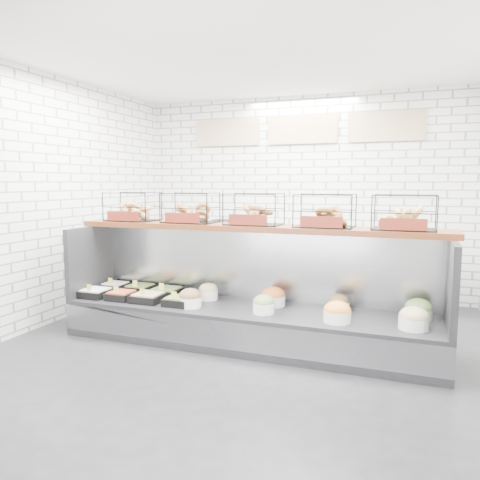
% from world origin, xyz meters
% --- Properties ---
extents(ground, '(5.50, 5.50, 0.00)m').
position_xyz_m(ground, '(0.00, 0.00, 0.00)').
color(ground, black).
rests_on(ground, ground).
extents(room_shell, '(5.02, 5.51, 3.01)m').
position_xyz_m(room_shell, '(0.00, 0.60, 2.06)').
color(room_shell, silver).
rests_on(room_shell, ground).
extents(display_case, '(4.00, 0.90, 1.20)m').
position_xyz_m(display_case, '(-0.00, 0.34, 0.33)').
color(display_case, black).
rests_on(display_case, ground).
extents(bagel_shelf, '(4.10, 0.50, 0.40)m').
position_xyz_m(bagel_shelf, '(0.00, 0.52, 1.38)').
color(bagel_shelf, '#4B2110').
rests_on(bagel_shelf, display_case).
extents(prep_counter, '(4.00, 0.60, 1.20)m').
position_xyz_m(prep_counter, '(-0.00, 2.43, 0.47)').
color(prep_counter, '#93969B').
rests_on(prep_counter, ground).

